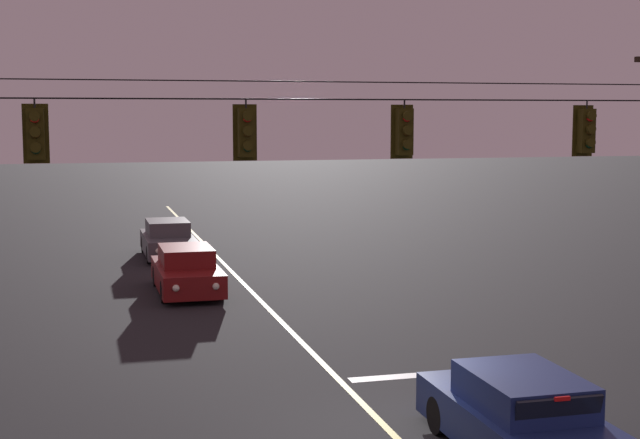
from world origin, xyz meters
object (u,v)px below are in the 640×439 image
Objects in this scene: traffic_light_leftmost at (35,134)px; traffic_light_left_inner at (246,132)px; traffic_light_centre at (404,132)px; car_oncoming_trailing at (168,240)px; traffic_light_right_inner at (587,131)px; car_waiting_near_lane at (520,418)px; car_oncoming_lead at (187,271)px.

traffic_light_leftmost is 3.98m from traffic_light_left_inner.
traffic_light_leftmost is 1.00× the size of traffic_light_left_inner.
traffic_light_left_inner is at bearing 180.00° from traffic_light_centre.
traffic_light_centre is at bearing -78.75° from car_oncoming_trailing.
traffic_light_left_inner is 1.00× the size of traffic_light_centre.
traffic_light_right_inner is 0.28× the size of car_waiting_near_lane.
traffic_light_left_inner is at bearing -89.96° from car_oncoming_trailing.
traffic_light_left_inner reaches higher than car_oncoming_trailing.
traffic_light_leftmost is 7.29m from traffic_light_centre.
traffic_light_centre is 0.28× the size of car_oncoming_lead.
traffic_light_leftmost is 11.50m from traffic_light_right_inner.
traffic_light_right_inner is 8.05m from car_waiting_near_lane.
traffic_light_leftmost and traffic_light_left_inner have the same top height.
traffic_light_left_inner is at bearing -89.17° from car_oncoming_lead.
traffic_light_right_inner reaches higher than car_oncoming_trailing.
traffic_light_right_inner reaches higher than car_oncoming_lead.
traffic_light_leftmost is at bearing 180.00° from traffic_light_right_inner.
car_waiting_near_lane is (3.33, -5.31, -4.36)m from traffic_light_left_inner.
traffic_light_left_inner is 3.31m from traffic_light_centre.
traffic_light_right_inner is (7.52, 0.00, 0.00)m from traffic_light_left_inner.
traffic_light_leftmost is 1.00× the size of traffic_light_right_inner.
traffic_light_right_inner is at bearing 0.00° from traffic_light_leftmost.
traffic_light_right_inner is 18.82m from car_oncoming_trailing.
traffic_light_right_inner is at bearing -51.19° from car_oncoming_lead.
traffic_light_right_inner is 12.97m from car_oncoming_lead.
car_oncoming_lead is at bearing 68.02° from traffic_light_leftmost.
traffic_light_right_inner is at bearing 0.00° from traffic_light_centre.
car_oncoming_trailing is at bearing 98.65° from car_waiting_near_lane.
car_oncoming_lead is (-3.47, 14.84, -0.00)m from car_waiting_near_lane.
traffic_light_left_inner reaches higher than car_waiting_near_lane.
traffic_light_centre is at bearing -70.10° from car_oncoming_lead.
traffic_light_centre and traffic_light_right_inner have the same top height.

